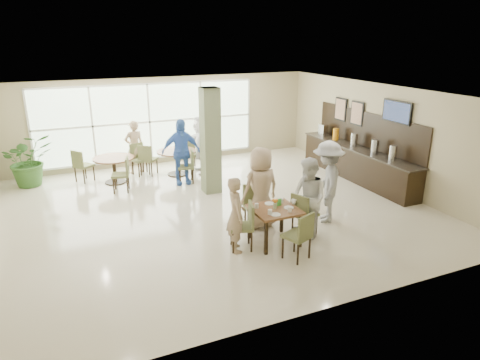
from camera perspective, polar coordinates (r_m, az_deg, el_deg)
name	(u,v)px	position (r m, az deg, el deg)	size (l,w,h in m)	color
ground	(213,209)	(10.54, -3.62, -3.87)	(10.00, 10.00, 0.00)	beige
room_shell	(212,141)	(10.01, -3.82, 5.16)	(10.00, 10.00, 10.00)	white
window_bank	(150,122)	(14.15, -11.96, 7.58)	(7.00, 0.04, 7.00)	silver
column	(210,141)	(11.31, -3.96, 5.17)	(0.45, 0.45, 2.80)	#67704E
main_table	(275,213)	(8.66, 4.65, -4.42)	(0.91, 0.91, 0.75)	brown
round_table_left	(114,163)	(12.73, -16.47, 2.19)	(1.16, 1.16, 0.75)	brown
round_table_right	(177,156)	(13.07, -8.45, 3.21)	(1.18, 1.18, 0.75)	brown
chairs_main_table	(274,220)	(8.77, 4.60, -5.37)	(2.05, 2.12, 0.95)	#535E33
chairs_table_left	(115,166)	(12.78, -16.31, 1.75)	(2.22, 1.89, 0.95)	#535E33
chairs_table_right	(176,160)	(13.07, -8.52, 2.68)	(2.06, 1.78, 0.95)	#535E33
tabletop_clutter	(276,206)	(8.59, 4.80, -3.47)	(0.73, 0.76, 0.21)	white
buffet_counter	(357,161)	(13.01, 15.34, 2.50)	(0.64, 4.70, 1.95)	black
wall_tv	(397,112)	(12.02, 20.19, 8.53)	(0.06, 1.00, 0.58)	black
framed_art_a	(357,113)	(13.26, 15.34, 8.56)	(0.05, 0.55, 0.70)	black
framed_art_b	(341,109)	(13.88, 13.28, 9.16)	(0.05, 0.55, 0.70)	black
potted_plant	(28,160)	(13.34, -26.38, 2.42)	(1.33, 1.33, 1.48)	#346227
teen_left	(236,215)	(8.30, -0.54, -4.63)	(0.55, 0.36, 1.52)	tan
teen_far	(261,188)	(9.29, 2.77, -1.07)	(0.88, 0.48, 1.81)	tan
teen_right	(308,199)	(8.93, 9.08, -2.48)	(0.83, 0.65, 1.71)	white
teen_standing	(327,182)	(9.77, 11.55, -0.26)	(1.20, 0.69, 1.86)	#9B9B9D
adult_a	(181,152)	(12.14, -7.88, 3.73)	(1.10, 0.62, 1.87)	#4575D0
adult_b	(202,144)	(13.15, -5.15, 4.77)	(1.64, 0.71, 1.77)	white
adult_standing	(135,147)	(13.43, -13.89, 4.29)	(0.59, 0.39, 1.63)	tan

